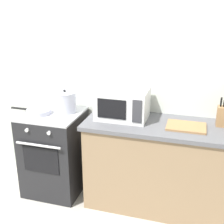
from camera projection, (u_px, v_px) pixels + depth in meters
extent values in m
cube|color=silver|center=(121.00, 79.00, 3.19)|extent=(4.40, 0.10, 2.50)
cube|color=#8C7051|center=(169.00, 169.00, 3.00)|extent=(1.64, 0.56, 0.88)
cube|color=#59595E|center=(172.00, 127.00, 2.84)|extent=(1.70, 0.60, 0.04)
cube|color=black|center=(55.00, 153.00, 3.31)|extent=(0.60, 0.60, 0.90)
cube|color=#B7B7BC|center=(52.00, 114.00, 3.15)|extent=(0.60, 0.60, 0.02)
cube|color=black|center=(41.00, 160.00, 3.01)|extent=(0.39, 0.01, 0.28)
cylinder|color=silver|center=(38.00, 145.00, 2.92)|extent=(0.48, 0.02, 0.02)
cylinder|color=silver|center=(27.00, 130.00, 2.92)|extent=(0.04, 0.02, 0.04)
cylinder|color=silver|center=(49.00, 133.00, 2.86)|extent=(0.04, 0.02, 0.04)
cylinder|color=silver|center=(65.00, 103.00, 3.14)|extent=(0.23, 0.23, 0.21)
cylinder|color=silver|center=(65.00, 93.00, 3.10)|extent=(0.24, 0.24, 0.01)
sphere|color=black|center=(64.00, 91.00, 3.10)|extent=(0.03, 0.03, 0.03)
cylinder|color=silver|center=(53.00, 95.00, 3.15)|extent=(0.05, 0.01, 0.01)
cylinder|color=silver|center=(77.00, 97.00, 3.08)|extent=(0.05, 0.01, 0.01)
cylinder|color=silver|center=(39.00, 111.00, 3.12)|extent=(0.25, 0.25, 0.05)
cylinder|color=black|center=(20.00, 108.00, 3.17)|extent=(0.20, 0.02, 0.02)
cube|color=white|center=(123.00, 104.00, 2.97)|extent=(0.50, 0.36, 0.30)
cube|color=black|center=(112.00, 109.00, 2.82)|extent=(0.28, 0.01, 0.19)
cube|color=#38383D|center=(137.00, 111.00, 2.75)|extent=(0.09, 0.01, 0.22)
cube|color=#997047|center=(186.00, 127.00, 2.78)|extent=(0.36, 0.26, 0.02)
cube|color=#997047|center=(224.00, 116.00, 2.79)|extent=(0.13, 0.10, 0.19)
cylinder|color=black|center=(221.00, 102.00, 2.75)|extent=(0.02, 0.02, 0.09)
cylinder|color=black|center=(224.00, 104.00, 2.75)|extent=(0.02, 0.02, 0.06)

